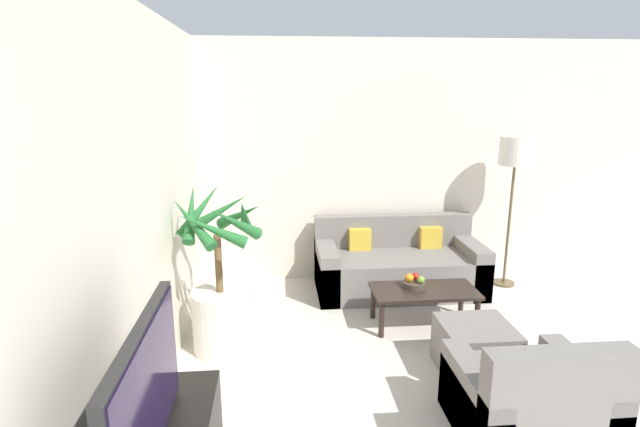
{
  "coord_description": "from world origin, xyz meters",
  "views": [
    {
      "loc": [
        -2.2,
        0.38,
        2.16
      ],
      "look_at": [
        -1.78,
        5.0,
        1.0
      ],
      "focal_mm": 28.0,
      "sensor_mm": 36.0,
      "label": 1
    }
  ],
  "objects_px": {
    "potted_palm": "(220,294)",
    "armchair": "(529,403)",
    "sofa_loveseat": "(398,266)",
    "apple_green": "(421,280)",
    "television": "(146,398)",
    "floor_lamp": "(515,158)",
    "orange_fruit": "(410,278)",
    "fruit_bowl": "(414,285)",
    "ottoman": "(475,349)",
    "apple_red": "(415,276)",
    "coffee_table": "(424,294)"
  },
  "relations": [
    {
      "from": "fruit_bowl",
      "to": "apple_green",
      "type": "relative_size",
      "value": 3.07
    },
    {
      "from": "apple_red",
      "to": "coffee_table",
      "type": "bearing_deg",
      "value": -63.64
    },
    {
      "from": "floor_lamp",
      "to": "orange_fruit",
      "type": "bearing_deg",
      "value": -147.8
    },
    {
      "from": "potted_palm",
      "to": "orange_fruit",
      "type": "distance_m",
      "value": 1.74
    },
    {
      "from": "fruit_bowl",
      "to": "apple_green",
      "type": "distance_m",
      "value": 0.09
    },
    {
      "from": "apple_green",
      "to": "ottoman",
      "type": "xyz_separation_m",
      "value": [
        0.2,
        -0.84,
        -0.25
      ]
    },
    {
      "from": "sofa_loveseat",
      "to": "fruit_bowl",
      "type": "distance_m",
      "value": 0.82
    },
    {
      "from": "sofa_loveseat",
      "to": "coffee_table",
      "type": "height_order",
      "value": "sofa_loveseat"
    },
    {
      "from": "ottoman",
      "to": "floor_lamp",
      "type": "bearing_deg",
      "value": 58.85
    },
    {
      "from": "television",
      "to": "armchair",
      "type": "xyz_separation_m",
      "value": [
        2.11,
        0.71,
        -0.65
      ]
    },
    {
      "from": "apple_red",
      "to": "armchair",
      "type": "relative_size",
      "value": 0.08
    },
    {
      "from": "armchair",
      "to": "ottoman",
      "type": "relative_size",
      "value": 1.6
    },
    {
      "from": "apple_red",
      "to": "floor_lamp",
      "type": "bearing_deg",
      "value": 32.09
    },
    {
      "from": "sofa_loveseat",
      "to": "armchair",
      "type": "xyz_separation_m",
      "value": [
        0.23,
        -2.46,
        -0.02
      ]
    },
    {
      "from": "television",
      "to": "floor_lamp",
      "type": "bearing_deg",
      "value": 45.75
    },
    {
      "from": "sofa_loveseat",
      "to": "coffee_table",
      "type": "xyz_separation_m",
      "value": [
        0.03,
        -0.86,
        0.04
      ]
    },
    {
      "from": "apple_green",
      "to": "floor_lamp",
      "type": "bearing_deg",
      "value": 35.62
    },
    {
      "from": "television",
      "to": "armchair",
      "type": "relative_size",
      "value": 1.2
    },
    {
      "from": "television",
      "to": "potted_palm",
      "type": "height_order",
      "value": "potted_palm"
    },
    {
      "from": "sofa_loveseat",
      "to": "armchair",
      "type": "distance_m",
      "value": 2.47
    },
    {
      "from": "apple_red",
      "to": "apple_green",
      "type": "height_order",
      "value": "apple_green"
    },
    {
      "from": "potted_palm",
      "to": "ottoman",
      "type": "xyz_separation_m",
      "value": [
        2.0,
        -0.54,
        -0.3
      ]
    },
    {
      "from": "floor_lamp",
      "to": "apple_red",
      "type": "bearing_deg",
      "value": -147.91
    },
    {
      "from": "potted_palm",
      "to": "apple_red",
      "type": "xyz_separation_m",
      "value": [
        1.78,
        0.39,
        -0.05
      ]
    },
    {
      "from": "sofa_loveseat",
      "to": "apple_green",
      "type": "xyz_separation_m",
      "value": [
        0.0,
        -0.84,
        0.18
      ]
    },
    {
      "from": "sofa_loveseat",
      "to": "coffee_table",
      "type": "relative_size",
      "value": 1.84
    },
    {
      "from": "orange_fruit",
      "to": "ottoman",
      "type": "xyz_separation_m",
      "value": [
        0.3,
        -0.89,
        -0.25
      ]
    },
    {
      "from": "apple_red",
      "to": "orange_fruit",
      "type": "xyz_separation_m",
      "value": [
        -0.07,
        -0.05,
        0.01
      ]
    },
    {
      "from": "fruit_bowl",
      "to": "orange_fruit",
      "type": "xyz_separation_m",
      "value": [
        -0.04,
        0.01,
        0.07
      ]
    },
    {
      "from": "apple_green",
      "to": "orange_fruit",
      "type": "distance_m",
      "value": 0.11
    },
    {
      "from": "sofa_loveseat",
      "to": "ottoman",
      "type": "height_order",
      "value": "sofa_loveseat"
    },
    {
      "from": "television",
      "to": "coffee_table",
      "type": "height_order",
      "value": "television"
    },
    {
      "from": "fruit_bowl",
      "to": "apple_red",
      "type": "height_order",
      "value": "apple_red"
    },
    {
      "from": "coffee_table",
      "to": "armchair",
      "type": "xyz_separation_m",
      "value": [
        0.2,
        -1.6,
        -0.06
      ]
    },
    {
      "from": "television",
      "to": "fruit_bowl",
      "type": "relative_size",
      "value": 4.87
    },
    {
      "from": "coffee_table",
      "to": "apple_red",
      "type": "xyz_separation_m",
      "value": [
        -0.06,
        0.12,
        0.14
      ]
    },
    {
      "from": "coffee_table",
      "to": "fruit_bowl",
      "type": "relative_size",
      "value": 4.56
    },
    {
      "from": "armchair",
      "to": "ottoman",
      "type": "bearing_deg",
      "value": 92.19
    },
    {
      "from": "coffee_table",
      "to": "orange_fruit",
      "type": "bearing_deg",
      "value": 151.84
    },
    {
      "from": "floor_lamp",
      "to": "coffee_table",
      "type": "height_order",
      "value": "floor_lamp"
    },
    {
      "from": "television",
      "to": "fruit_bowl",
      "type": "distance_m",
      "value": 3.03
    },
    {
      "from": "television",
      "to": "sofa_loveseat",
      "type": "height_order",
      "value": "television"
    },
    {
      "from": "fruit_bowl",
      "to": "potted_palm",
      "type": "bearing_deg",
      "value": -169.12
    },
    {
      "from": "orange_fruit",
      "to": "floor_lamp",
      "type": "bearing_deg",
      "value": 32.2
    },
    {
      "from": "coffee_table",
      "to": "orange_fruit",
      "type": "distance_m",
      "value": 0.2
    },
    {
      "from": "potted_palm",
      "to": "floor_lamp",
      "type": "xyz_separation_m",
      "value": [
        3.05,
        1.19,
        0.94
      ]
    },
    {
      "from": "television",
      "to": "fruit_bowl",
      "type": "bearing_deg",
      "value": 52.13
    },
    {
      "from": "apple_red",
      "to": "ottoman",
      "type": "distance_m",
      "value": 0.99
    },
    {
      "from": "television",
      "to": "coffee_table",
      "type": "bearing_deg",
      "value": 50.21
    },
    {
      "from": "potted_palm",
      "to": "armchair",
      "type": "relative_size",
      "value": 1.65
    }
  ]
}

